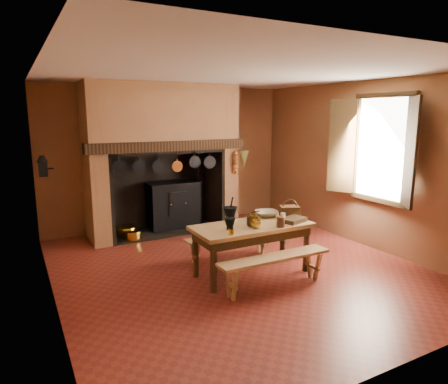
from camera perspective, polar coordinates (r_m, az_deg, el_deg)
name	(u,v)px	position (r m, az deg, el deg)	size (l,w,h in m)	color
floor	(237,267)	(6.05, 1.81, -10.72)	(5.50, 5.50, 0.00)	maroon
ceiling	(238,72)	(5.65, 1.99, 16.69)	(5.50, 5.50, 0.00)	silver
back_wall	(169,157)	(8.16, -7.85, 5.00)	(5.00, 0.02, 2.80)	brown
wall_left	(46,190)	(4.95, -24.06, 0.27)	(0.02, 5.50, 2.80)	brown
wall_right	(363,164)	(7.26, 19.29, 3.74)	(0.02, 5.50, 2.80)	brown
wall_front	(404,218)	(3.62, 24.28, -3.39)	(5.00, 0.02, 2.80)	brown
chimney_breast	(162,138)	(7.61, -8.90, 7.65)	(2.95, 0.96, 2.80)	brown
iron_range	(174,204)	(8.01, -7.21, -1.74)	(1.12, 0.55, 1.60)	black
hearth_pans	(127,233)	(7.61, -13.64, -5.69)	(0.51, 0.62, 0.20)	gold
hanging_pans	(170,165)	(7.17, -7.76, 3.86)	(1.92, 0.29, 0.27)	black
onion_string	(236,162)	(7.72, 1.67, 4.24)	(0.12, 0.10, 0.46)	#9C4B1C
herb_bunch	(244,159)	(7.81, 2.82, 4.67)	(0.20, 0.20, 0.35)	brown
window	(377,149)	(6.85, 21.05, 5.76)	(0.39, 1.75, 1.76)	white
wall_coffee_mill	(42,165)	(6.47, -24.50, 3.60)	(0.23, 0.16, 0.31)	black
work_table	(252,232)	(5.64, 4.03, -5.78)	(1.68, 0.75, 0.73)	tan
bench_front	(275,264)	(5.29, 7.27, -10.20)	(1.59, 0.28, 0.45)	tan
bench_back	(230,241)	(6.27, 0.79, -6.99)	(1.44, 0.25, 0.41)	tan
mortar_large	(230,213)	(5.73, 0.88, -3.07)	(0.21, 0.21, 0.36)	black
mortar_small	(230,223)	(5.33, 0.83, -4.46)	(0.16, 0.16, 0.27)	black
coffee_grinder	(252,220)	(5.54, 4.05, -4.00)	(0.20, 0.17, 0.21)	#342310
brass_mug_a	(231,232)	(5.11, 1.03, -5.73)	(0.07, 0.07, 0.08)	gold
brass_mug_b	(254,217)	(5.84, 4.33, -3.53)	(0.08, 0.08, 0.09)	gold
mixing_bowl	(267,214)	(6.05, 6.10, -3.10)	(0.34, 0.34, 0.08)	tan
stoneware_crock	(281,222)	(5.51, 8.08, -4.26)	(0.11, 0.11, 0.14)	#50321D
glass_jar	(283,217)	(5.78, 8.40, -3.60)	(0.07, 0.07, 0.13)	beige
wicker_basket	(290,211)	(6.09, 9.35, -2.64)	(0.34, 0.30, 0.27)	#452C14
wooden_tray	(293,220)	(5.80, 9.89, -3.93)	(0.35, 0.25, 0.06)	#342310
brass_cup	(256,224)	(5.43, 4.60, -4.58)	(0.14, 0.14, 0.11)	gold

